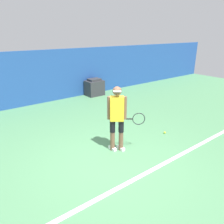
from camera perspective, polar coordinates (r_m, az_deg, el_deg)
ground_plane at (r=5.37m, az=-0.04°, el=-12.92°), size 24.00×24.00×0.00m
back_wall at (r=9.69m, az=-20.85°, el=8.13°), size 24.00×0.10×2.23m
court_baseline at (r=4.86m, az=6.16°, el=-16.97°), size 21.60×0.10×0.01m
tennis_player at (r=5.45m, az=1.42°, el=-1.07°), size 0.77×0.62×1.71m
tennis_ball at (r=6.90m, az=13.62°, el=-5.23°), size 0.07×0.07×0.07m
covered_chair at (r=10.70m, az=-4.60°, el=6.41°), size 0.82×0.62×0.82m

